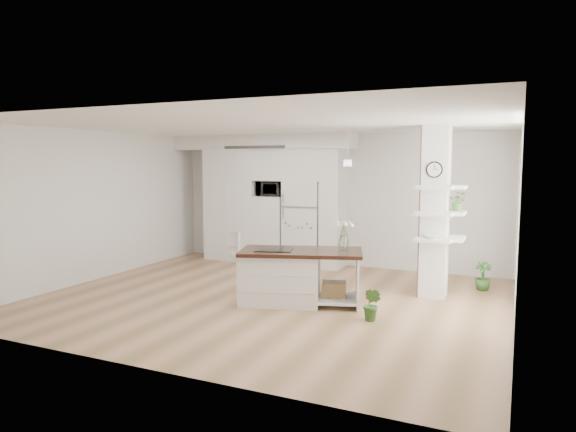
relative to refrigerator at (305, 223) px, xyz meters
name	(u,v)px	position (x,y,z in m)	size (l,w,h in m)	color
floor	(271,299)	(0.53, -2.68, -0.88)	(7.00, 6.00, 0.01)	tan
room	(270,180)	(0.53, -2.68, 0.98)	(7.04, 6.04, 2.72)	white
cabinet_wall	(265,192)	(-0.92, -0.01, 0.63)	(4.00, 0.71, 2.70)	white
refrigerator	(305,223)	(0.00, 0.00, 0.00)	(0.78, 0.69, 1.75)	white
column	(440,213)	(2.90, -1.55, 0.48)	(0.69, 0.90, 2.70)	silver
window	(517,210)	(4.00, -2.38, 0.62)	(2.40, 2.40, 0.00)	white
pendant_light	(382,163)	(2.23, -2.53, 1.24)	(0.12, 0.12, 0.10)	white
kitchen_island	(288,275)	(0.87, -2.79, -0.44)	(1.99, 1.37, 1.39)	white
bookshelf	(234,247)	(-1.58, -0.19, -0.59)	(0.60, 0.41, 0.65)	white
floor_plant_a	(372,304)	(2.28, -3.16, -0.64)	(0.26, 0.21, 0.46)	#346729
floor_plant_b	(483,276)	(3.52, -0.74, -0.64)	(0.26, 0.26, 0.46)	#346729
microwave	(271,189)	(-0.75, -0.06, 0.69)	(0.54, 0.37, 0.30)	#2D2D2D
shelf_plant	(458,201)	(3.15, -1.38, 0.65)	(0.27, 0.23, 0.30)	#346729
decor_bowl	(431,237)	(2.82, -1.78, 0.13)	(0.22, 0.22, 0.05)	white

